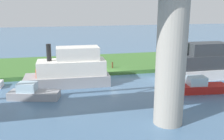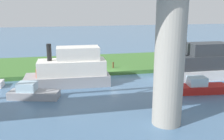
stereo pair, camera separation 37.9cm
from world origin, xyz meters
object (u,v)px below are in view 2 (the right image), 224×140
(riverboat_paddlewheel, at_px, (200,64))
(person_on_bank, at_px, (76,66))
(mooring_post, at_px, (113,65))
(skiff_small, at_px, (32,93))
(bridge_pylon, at_px, (170,55))
(houseboat_blue, at_px, (201,87))
(motorboat_red, at_px, (70,70))

(riverboat_paddlewheel, bearing_deg, person_on_bank, -17.52)
(mooring_post, distance_m, skiff_small, 12.83)
(mooring_post, xyz_separation_m, riverboat_paddlewheel, (-9.44, 5.43, 0.85))
(bridge_pylon, bearing_deg, riverboat_paddlewheel, -129.89)
(person_on_bank, xyz_separation_m, houseboat_blue, (-11.84, 9.34, -0.61))
(mooring_post, xyz_separation_m, motorboat_red, (5.92, 4.87, 0.84))
(bridge_pylon, xyz_separation_m, houseboat_blue, (-6.36, -5.87, -4.64))
(bridge_pylon, bearing_deg, motorboat_red, -60.17)
(mooring_post, relative_size, houseboat_blue, 0.15)
(person_on_bank, height_order, skiff_small, person_on_bank)
(mooring_post, bearing_deg, riverboat_paddlewheel, 150.09)
(bridge_pylon, relative_size, person_on_bank, 7.53)
(motorboat_red, bearing_deg, bridge_pylon, 119.83)
(bridge_pylon, distance_m, mooring_post, 16.68)
(motorboat_red, bearing_deg, riverboat_paddlewheel, 177.89)
(bridge_pylon, bearing_deg, skiff_small, -37.05)
(person_on_bank, height_order, motorboat_red, motorboat_red)
(bridge_pylon, relative_size, mooring_post, 13.20)
(riverboat_paddlewheel, bearing_deg, motorboat_red, -2.11)
(skiff_small, bearing_deg, bridge_pylon, 142.95)
(bridge_pylon, relative_size, riverboat_paddlewheel, 1.13)
(skiff_small, bearing_deg, person_on_bank, -122.67)
(person_on_bank, relative_size, riverboat_paddlewheel, 0.15)
(person_on_bank, distance_m, skiff_small, 8.89)
(bridge_pylon, xyz_separation_m, person_on_bank, (5.48, -15.21, -4.03))
(person_on_bank, bearing_deg, motorboat_red, 76.48)
(person_on_bank, xyz_separation_m, motorboat_red, (0.96, 3.98, 0.53))
(skiff_small, height_order, houseboat_blue, houseboat_blue)
(bridge_pylon, bearing_deg, person_on_bank, -70.18)
(mooring_post, height_order, houseboat_blue, houseboat_blue)
(motorboat_red, bearing_deg, mooring_post, -140.56)
(skiff_small, relative_size, houseboat_blue, 0.97)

